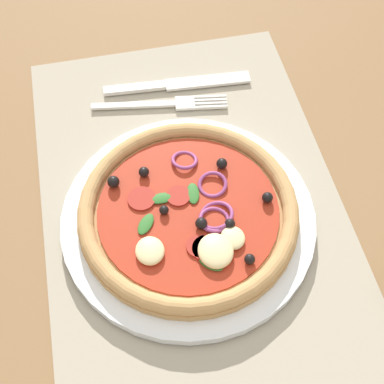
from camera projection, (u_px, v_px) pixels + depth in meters
ground_plane at (190, 203)px, 65.93cm from camera, size 190.00×140.00×2.40cm
placemat at (190, 196)px, 64.75cm from camera, size 51.95×34.78×0.40cm
plate at (188, 219)px, 62.08cm from camera, size 28.83×28.83×1.31cm
pizza at (189, 212)px, 60.57cm from camera, size 24.74×24.74×2.69cm
fork at (167, 104)px, 72.21cm from camera, size 4.34×18.01×0.44cm
knife at (179, 84)px, 74.15cm from camera, size 3.04×20.07×0.62cm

